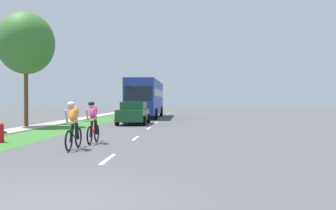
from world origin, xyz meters
TOP-DOWN VIEW (x-y plane):
  - ground_plane at (0.00, 20.00)m, footprint 120.00×120.00m
  - grass_verge at (-4.94, 20.00)m, footprint 2.63×70.00m
  - sidewalk_concrete at (-7.01, 20.00)m, footprint 1.50×70.00m
  - lane_markings_center at (0.00, 24.00)m, footprint 0.12×52.20m
  - fire_hydrant_red at (-4.94, 8.11)m, footprint 0.44×0.38m
  - cyclist_lead at (-1.56, 6.34)m, footprint 0.42×1.72m
  - cyclist_trailing at (-1.37, 8.11)m, footprint 0.42×1.72m
  - sedan_dark_green at (-1.41, 19.16)m, footprint 1.98×4.30m
  - bus_blue at (-1.63, 29.07)m, footprint 2.78×11.60m
  - street_tree_near at (-7.54, 16.12)m, footprint 3.42×3.42m

SIDE VIEW (x-z plane):
  - ground_plane at x=0.00m, z-range 0.00..0.00m
  - grass_verge at x=-4.94m, z-range 0.00..0.01m
  - lane_markings_center at x=0.00m, z-range 0.00..0.01m
  - sidewalk_concrete at x=-7.01m, z-range -0.05..0.06m
  - fire_hydrant_red at x=-4.94m, z-range -0.01..0.75m
  - sedan_dark_green at x=-1.41m, z-range 0.01..1.53m
  - cyclist_lead at x=-1.56m, z-range 0.02..1.60m
  - cyclist_trailing at x=-1.37m, z-range 0.02..1.60m
  - bus_blue at x=-1.63m, z-range 0.24..3.72m
  - street_tree_near at x=-7.54m, z-range 1.60..8.58m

